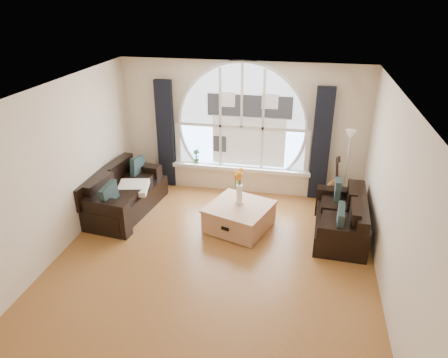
# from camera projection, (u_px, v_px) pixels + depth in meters

# --- Properties ---
(ground) EXTENTS (5.00, 5.50, 0.01)m
(ground) POSITION_uv_depth(u_px,v_px,m) (213.00, 262.00, 6.61)
(ground) COLOR brown
(ground) RESTS_ON ground
(ceiling) EXTENTS (5.00, 5.50, 0.01)m
(ceiling) POSITION_uv_depth(u_px,v_px,m) (211.00, 93.00, 5.48)
(ceiling) COLOR silver
(ceiling) RESTS_ON ground
(wall_back) EXTENTS (5.00, 0.01, 2.70)m
(wall_back) POSITION_uv_depth(u_px,v_px,m) (242.00, 128.00, 8.50)
(wall_back) COLOR beige
(wall_back) RESTS_ON ground
(wall_front) EXTENTS (5.00, 0.01, 2.70)m
(wall_front) POSITION_uv_depth(u_px,v_px,m) (141.00, 321.00, 3.60)
(wall_front) COLOR beige
(wall_front) RESTS_ON ground
(wall_left) EXTENTS (0.01, 5.50, 2.70)m
(wall_left) POSITION_uv_depth(u_px,v_px,m) (56.00, 172.00, 6.49)
(wall_left) COLOR beige
(wall_left) RESTS_ON ground
(wall_right) EXTENTS (0.01, 5.50, 2.70)m
(wall_right) POSITION_uv_depth(u_px,v_px,m) (393.00, 202.00, 5.60)
(wall_right) COLOR beige
(wall_right) RESTS_ON ground
(attic_slope) EXTENTS (0.92, 5.50, 0.72)m
(attic_slope) POSITION_uv_depth(u_px,v_px,m) (381.00, 129.00, 5.24)
(attic_slope) COLOR silver
(attic_slope) RESTS_ON ground
(arched_window) EXTENTS (2.60, 0.06, 2.15)m
(arched_window) POSITION_uv_depth(u_px,v_px,m) (242.00, 116.00, 8.35)
(arched_window) COLOR silver
(arched_window) RESTS_ON wall_back
(window_sill) EXTENTS (2.90, 0.22, 0.08)m
(window_sill) POSITION_uv_depth(u_px,v_px,m) (240.00, 168.00, 8.76)
(window_sill) COLOR white
(window_sill) RESTS_ON wall_back
(window_frame) EXTENTS (2.76, 0.08, 2.15)m
(window_frame) POSITION_uv_depth(u_px,v_px,m) (242.00, 116.00, 8.33)
(window_frame) COLOR white
(window_frame) RESTS_ON wall_back
(neighbor_house) EXTENTS (1.70, 0.02, 1.50)m
(neighbor_house) POSITION_uv_depth(u_px,v_px,m) (249.00, 122.00, 8.37)
(neighbor_house) COLOR silver
(neighbor_house) RESTS_ON wall_back
(curtain_left) EXTENTS (0.35, 0.12, 2.30)m
(curtain_left) POSITION_uv_depth(u_px,v_px,m) (166.00, 135.00, 8.76)
(curtain_left) COLOR black
(curtain_left) RESTS_ON ground
(curtain_right) EXTENTS (0.35, 0.12, 2.30)m
(curtain_right) POSITION_uv_depth(u_px,v_px,m) (321.00, 145.00, 8.19)
(curtain_right) COLOR black
(curtain_right) RESTS_ON ground
(sofa_left) EXTENTS (1.18, 1.99, 0.84)m
(sofa_left) POSITION_uv_depth(u_px,v_px,m) (123.00, 192.00, 7.98)
(sofa_left) COLOR black
(sofa_left) RESTS_ON ground
(sofa_right) EXTENTS (0.89, 1.66, 0.72)m
(sofa_right) POSITION_uv_depth(u_px,v_px,m) (341.00, 215.00, 7.19)
(sofa_right) COLOR black
(sofa_right) RESTS_ON ground
(coffee_chest) EXTENTS (1.30, 1.30, 0.50)m
(coffee_chest) POSITION_uv_depth(u_px,v_px,m) (239.00, 216.00, 7.44)
(coffee_chest) COLOR #AC734D
(coffee_chest) RESTS_ON ground
(throw_blanket) EXTENTS (0.65, 0.65, 0.10)m
(throw_blanket) POSITION_uv_depth(u_px,v_px,m) (133.00, 188.00, 7.92)
(throw_blanket) COLOR silver
(throw_blanket) RESTS_ON sofa_left
(vase_flowers) EXTENTS (0.24, 0.24, 0.70)m
(vase_flowers) POSITION_uv_depth(u_px,v_px,m) (240.00, 183.00, 7.28)
(vase_flowers) COLOR white
(vase_flowers) RESTS_ON coffee_chest
(floor_lamp) EXTENTS (0.24, 0.24, 1.60)m
(floor_lamp) POSITION_uv_depth(u_px,v_px,m) (346.00, 171.00, 7.92)
(floor_lamp) COLOR #B2B2B2
(floor_lamp) RESTS_ON ground
(guitar) EXTENTS (0.43, 0.37, 1.06)m
(guitar) POSITION_uv_depth(u_px,v_px,m) (336.00, 179.00, 8.20)
(guitar) COLOR brown
(guitar) RESTS_ON ground
(potted_plant) EXTENTS (0.19, 0.15, 0.31)m
(potted_plant) POSITION_uv_depth(u_px,v_px,m) (196.00, 156.00, 8.85)
(potted_plant) COLOR #1E6023
(potted_plant) RESTS_ON window_sill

